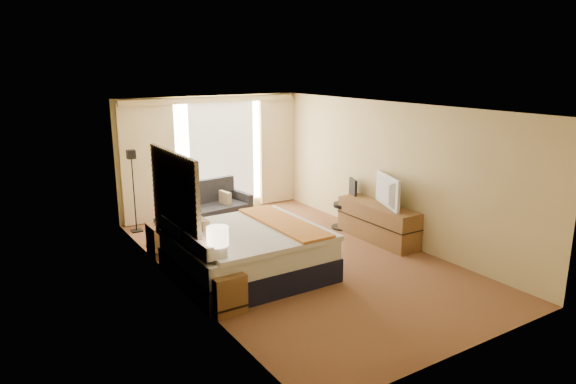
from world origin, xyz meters
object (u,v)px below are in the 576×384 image
nightstand_right (163,239)px  floor_lamp (133,175)px  desk_chair (347,206)px  television (382,191)px  nightstand_left (225,291)px  media_dresser (378,222)px  loveseat (212,211)px  bed (247,252)px  lamp_right (162,201)px  lamp_left (218,237)px

nightstand_right → floor_lamp: 1.76m
desk_chair → television: 1.18m
nightstand_left → media_dresser: media_dresser is taller
loveseat → desk_chair: size_ratio=1.53×
bed → floor_lamp: bearing=104.9°
desk_chair → lamp_right: 3.72m
media_dresser → loveseat: 3.40m
bed → media_dresser: bearing=3.7°
bed → television: 2.90m
nightstand_left → floor_lamp: 4.12m
television → lamp_left: bearing=123.7°
bed → lamp_right: size_ratio=4.14×
lamp_right → television: bearing=-24.0°
desk_chair → floor_lamp: bearing=172.9°
media_dresser → loveseat: (-2.26, 2.54, -0.05)m
floor_lamp → television: floor_lamp is taller
lamp_left → television: size_ratio=0.61×
desk_chair → loveseat: bearing=165.9°
nightstand_right → loveseat: 1.80m
bed → lamp_left: (-0.85, -0.79, 0.64)m
media_dresser → lamp_left: size_ratio=2.89×
loveseat → lamp_right: size_ratio=2.90×
floor_lamp → lamp_right: (0.06, -1.50, -0.20)m
bed → lamp_right: lamp_right is taller
nightstand_right → desk_chair: 3.72m
media_dresser → television: bearing=-108.9°
loveseat → floor_lamp: bearing=156.4°
media_dresser → television: size_ratio=1.75×
bed → lamp_left: 1.33m
floor_lamp → lamp_left: bearing=-90.2°
nightstand_right → desk_chair: size_ratio=0.54×
nightstand_left → desk_chair: 4.16m
loveseat → television: television is taller
bed → loveseat: size_ratio=1.43×
loveseat → nightstand_left: bearing=-118.9°
nightstand_right → media_dresser: (3.70, -1.45, 0.07)m
floor_lamp → lamp_right: floor_lamp is taller
loveseat → floor_lamp: size_ratio=0.95×
floor_lamp → television: 4.83m
nightstand_right → desk_chair: bearing=-8.5°
bed → lamp_right: bearing=115.2°
nightstand_left → loveseat: bearing=68.2°
floor_lamp → lamp_right: bearing=-87.7°
desk_chair → television: bearing=-69.0°
nightstand_right → television: bearing=-23.6°
lamp_left → lamp_right: lamp_left is taller
nightstand_right → media_dresser: size_ratio=0.31×
desk_chair → nightstand_left: bearing=-129.9°
nightstand_right → floor_lamp: bearing=91.1°
nightstand_right → lamp_left: 2.55m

